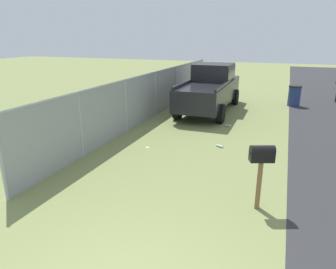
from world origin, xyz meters
name	(u,v)px	position (x,y,z in m)	size (l,w,h in m)	color
mailbox	(262,159)	(3.12, -1.37, 1.06)	(0.35, 0.50, 1.33)	brown
pickup_truck	(211,86)	(11.18, 1.53, 1.10)	(5.62, 2.08, 2.09)	black
trash_bin	(294,96)	(13.51, -2.12, 0.51)	(0.60, 0.60, 1.01)	navy
fence_section	(155,92)	(9.42, 3.55, 1.01)	(15.80, 0.07, 1.88)	#9EA3A8
litter_wrapper_midfield_b	(148,147)	(5.54, 2.15, 0.00)	(0.12, 0.08, 0.01)	silver
litter_bottle_far_scatter	(220,146)	(6.36, 0.05, 0.04)	(0.07, 0.07, 0.22)	#B2D8BF
litter_bottle_midfield_a	(228,125)	(8.76, 0.24, 0.04)	(0.07, 0.07, 0.22)	#B2D8BF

